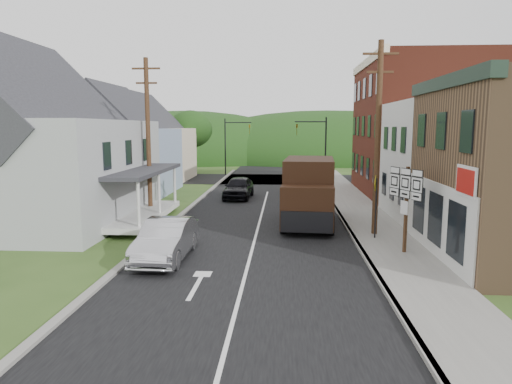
% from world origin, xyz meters
% --- Properties ---
extents(ground, '(120.00, 120.00, 0.00)m').
position_xyz_m(ground, '(0.00, 0.00, 0.00)').
color(ground, '#2D4719').
rests_on(ground, ground).
extents(road, '(9.00, 90.00, 0.02)m').
position_xyz_m(road, '(0.00, 10.00, 0.00)').
color(road, black).
rests_on(road, ground).
extents(cross_road, '(60.00, 9.00, 0.02)m').
position_xyz_m(cross_road, '(0.00, 27.00, 0.00)').
color(cross_road, black).
rests_on(cross_road, ground).
extents(sidewalk_right, '(2.80, 55.00, 0.15)m').
position_xyz_m(sidewalk_right, '(5.90, 8.00, 0.07)').
color(sidewalk_right, slate).
rests_on(sidewalk_right, ground).
extents(curb_right, '(0.20, 55.00, 0.15)m').
position_xyz_m(curb_right, '(4.55, 8.00, 0.07)').
color(curb_right, slate).
rests_on(curb_right, ground).
extents(curb_left, '(0.30, 55.00, 0.12)m').
position_xyz_m(curb_left, '(-4.65, 8.00, 0.06)').
color(curb_left, slate).
rests_on(curb_left, ground).
extents(storefront_white, '(8.00, 7.00, 6.50)m').
position_xyz_m(storefront_white, '(11.30, 7.50, 3.25)').
color(storefront_white, silver).
rests_on(storefront_white, ground).
extents(storefront_red, '(8.00, 12.00, 10.00)m').
position_xyz_m(storefront_red, '(11.30, 17.00, 5.00)').
color(storefront_red, '#5F2416').
rests_on(storefront_red, ground).
extents(house_gray, '(10.20, 12.24, 8.35)m').
position_xyz_m(house_gray, '(-12.00, 6.00, 4.23)').
color(house_gray, '#9FA2A4').
rests_on(house_gray, ground).
extents(house_blue, '(7.14, 8.16, 7.28)m').
position_xyz_m(house_blue, '(-11.00, 17.00, 3.69)').
color(house_blue, '#899BBB').
rests_on(house_blue, ground).
extents(house_cream, '(7.14, 8.16, 7.28)m').
position_xyz_m(house_cream, '(-11.50, 26.00, 3.69)').
color(house_cream, beige).
rests_on(house_cream, ground).
extents(utility_pole_right, '(1.60, 0.26, 9.00)m').
position_xyz_m(utility_pole_right, '(5.60, 3.50, 4.66)').
color(utility_pole_right, '#472D19').
rests_on(utility_pole_right, ground).
extents(utility_pole_left, '(1.60, 0.26, 9.00)m').
position_xyz_m(utility_pole_left, '(-6.50, 8.00, 4.66)').
color(utility_pole_left, '#472D19').
rests_on(utility_pole_left, ground).
extents(traffic_signal_right, '(2.87, 0.20, 6.00)m').
position_xyz_m(traffic_signal_right, '(4.30, 23.50, 3.76)').
color(traffic_signal_right, black).
rests_on(traffic_signal_right, ground).
extents(traffic_signal_left, '(2.87, 0.20, 6.00)m').
position_xyz_m(traffic_signal_left, '(-4.30, 30.50, 3.76)').
color(traffic_signal_left, black).
rests_on(traffic_signal_left, ground).
extents(tree_left_b, '(4.80, 4.80, 6.94)m').
position_xyz_m(tree_left_b, '(-17.00, 12.00, 4.88)').
color(tree_left_b, '#382616').
rests_on(tree_left_b, ground).
extents(tree_left_c, '(5.80, 5.80, 8.41)m').
position_xyz_m(tree_left_c, '(-19.00, 20.00, 5.94)').
color(tree_left_c, '#382616').
rests_on(tree_left_c, ground).
extents(tree_left_d, '(4.80, 4.80, 6.94)m').
position_xyz_m(tree_left_d, '(-9.00, 32.00, 4.88)').
color(tree_left_d, '#382616').
rests_on(tree_left_d, ground).
extents(forested_ridge, '(90.00, 30.00, 16.00)m').
position_xyz_m(forested_ridge, '(0.00, 55.00, 0.00)').
color(forested_ridge, '#1B3610').
rests_on(forested_ridge, ground).
extents(silver_sedan, '(1.70, 4.75, 1.56)m').
position_xyz_m(silver_sedan, '(-3.23, -0.86, 0.78)').
color(silver_sedan, '#B9B8BE').
rests_on(silver_sedan, ground).
extents(dark_sedan, '(2.11, 4.69, 1.56)m').
position_xyz_m(dark_sedan, '(-1.98, 14.66, 0.78)').
color(dark_sedan, black).
rests_on(dark_sedan, ground).
extents(delivery_van, '(2.99, 6.40, 3.48)m').
position_xyz_m(delivery_van, '(2.61, 5.88, 1.76)').
color(delivery_van, black).
rests_on(delivery_van, ground).
extents(route_sign_cluster, '(0.83, 1.84, 3.45)m').
position_xyz_m(route_sign_cluster, '(6.14, 0.27, 2.39)').
color(route_sign_cluster, '#472D19').
rests_on(route_sign_cluster, sidewalk_right).
extents(warning_sign, '(0.25, 0.77, 2.90)m').
position_xyz_m(warning_sign, '(5.43, 2.62, 2.00)').
color(warning_sign, black).
rests_on(warning_sign, sidewalk_right).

